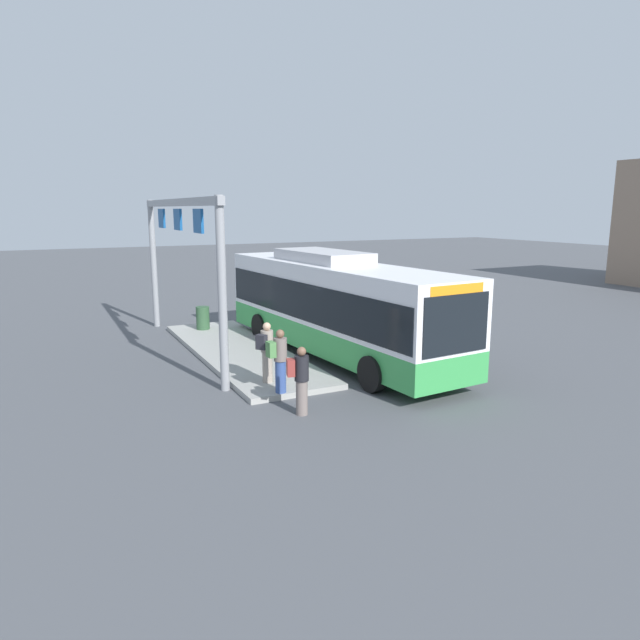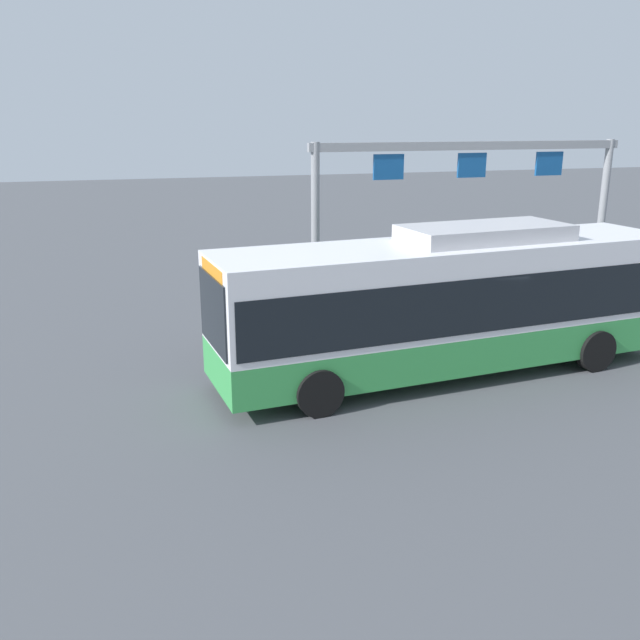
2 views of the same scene
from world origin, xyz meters
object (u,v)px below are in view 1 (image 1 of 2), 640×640
bus_main (335,302)px  person_boarding (300,379)px  person_waiting_mid (279,359)px  person_waiting_near (267,351)px  trash_bin (203,318)px

bus_main → person_boarding: bus_main is taller
bus_main → person_waiting_mid: bus_main is taller
bus_main → person_waiting_near: 4.06m
bus_main → person_boarding: 5.71m
person_waiting_near → trash_bin: (-7.65, 0.29, -0.44)m
person_boarding → trash_bin: (-9.95, 0.33, -0.28)m
trash_bin → person_boarding: bearing=-1.9°
person_waiting_near → person_waiting_mid: (0.98, -0.03, 0.00)m
bus_main → person_waiting_near: size_ratio=6.73×
bus_main → trash_bin: bearing=-155.1°
bus_main → person_boarding: size_ratio=6.73×
person_waiting_near → person_boarding: bearing=-125.3°
person_waiting_mid → trash_bin: bearing=85.8°
person_waiting_mid → trash_bin: 8.65m
person_waiting_near → trash_bin: 7.67m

